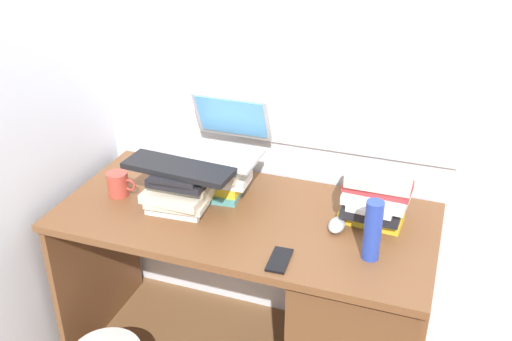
# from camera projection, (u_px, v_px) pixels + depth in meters

# --- Properties ---
(wall_back) EXTENTS (6.00, 0.06, 2.60)m
(wall_back) POSITION_uv_depth(u_px,v_px,m) (279.00, 44.00, 2.30)
(wall_back) COLOR silver
(wall_back) RESTS_ON ground
(wall_left) EXTENTS (0.05, 6.00, 2.60)m
(wall_left) POSITION_uv_depth(u_px,v_px,m) (45.00, 51.00, 2.22)
(wall_left) COLOR silver
(wall_left) RESTS_ON ground
(desk) EXTENTS (1.43, 0.67, 0.74)m
(desk) POSITION_uv_depth(u_px,v_px,m) (332.00, 309.00, 2.27)
(desk) COLOR brown
(desk) RESTS_ON ground
(book_stack_tall) EXTENTS (0.25, 0.19, 0.17)m
(book_stack_tall) POSITION_uv_depth(u_px,v_px,m) (219.00, 175.00, 2.33)
(book_stack_tall) COLOR teal
(book_stack_tall) RESTS_ON desk
(book_stack_keyboard_riser) EXTENTS (0.24, 0.21, 0.17)m
(book_stack_keyboard_riser) POSITION_uv_depth(u_px,v_px,m) (179.00, 191.00, 2.24)
(book_stack_keyboard_riser) COLOR white
(book_stack_keyboard_riser) RESTS_ON desk
(book_stack_side) EXTENTS (0.25, 0.20, 0.20)m
(book_stack_side) POSITION_uv_depth(u_px,v_px,m) (375.00, 198.00, 2.14)
(book_stack_side) COLOR yellow
(book_stack_side) RESTS_ON desk
(laptop) EXTENTS (0.32, 0.29, 0.21)m
(laptop) POSITION_uv_depth(u_px,v_px,m) (224.00, 139.00, 2.32)
(laptop) COLOR #B7BABF
(laptop) RESTS_ON book_stack_tall
(keyboard) EXTENTS (0.43, 0.17, 0.02)m
(keyboard) POSITION_uv_depth(u_px,v_px,m) (178.00, 168.00, 2.19)
(keyboard) COLOR black
(keyboard) RESTS_ON book_stack_keyboard_riser
(computer_mouse) EXTENTS (0.06, 0.10, 0.04)m
(computer_mouse) POSITION_uv_depth(u_px,v_px,m) (337.00, 225.00, 2.14)
(computer_mouse) COLOR #A5A8AD
(computer_mouse) RESTS_ON desk
(mug) EXTENTS (0.12, 0.08, 0.10)m
(mug) POSITION_uv_depth(u_px,v_px,m) (118.00, 184.00, 2.35)
(mug) COLOR #B23F33
(mug) RESTS_ON desk
(water_bottle) EXTENTS (0.06, 0.06, 0.22)m
(water_bottle) POSITION_uv_depth(u_px,v_px,m) (373.00, 230.00, 1.94)
(water_bottle) COLOR #263FA5
(water_bottle) RESTS_ON desk
(cell_phone) EXTENTS (0.07, 0.14, 0.01)m
(cell_phone) POSITION_uv_depth(u_px,v_px,m) (279.00, 260.00, 1.97)
(cell_phone) COLOR black
(cell_phone) RESTS_ON desk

